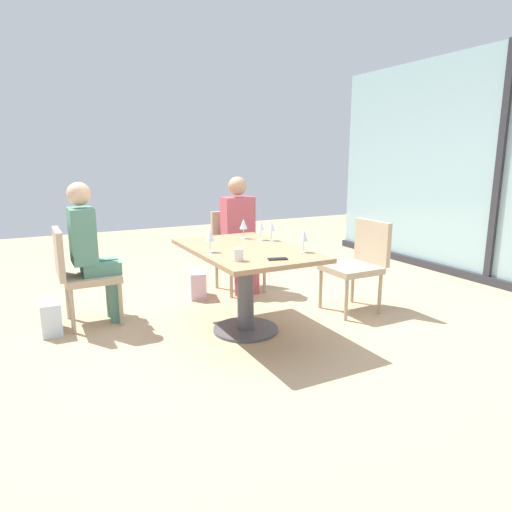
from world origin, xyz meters
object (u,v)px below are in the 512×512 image
object	(u,v)px
chair_far_left	(236,245)
wine_glass_1	(243,224)
handbag_1	(51,317)
dining_table_main	(245,269)
chair_near_window	(359,260)
person_front_left	(91,246)
wine_glass_0	(210,236)
wine_glass_2	(271,226)
handbag_0	(197,284)
wine_glass_3	(304,236)
person_far_left	(240,229)
chair_front_left	(79,270)
coffee_cup	(238,255)
wine_glass_4	(261,226)
cell_phone_on_table	(278,259)

from	to	relation	value
chair_far_left	wine_glass_1	bearing A→B (deg)	-20.33
chair_far_left	handbag_1	bearing A→B (deg)	-76.01
dining_table_main	chair_near_window	size ratio (longest dim) A/B	1.57
handbag_1	person_front_left	bearing A→B (deg)	104.70
dining_table_main	chair_near_window	world-z (taller)	chair_near_window
wine_glass_0	wine_glass_2	distance (m)	0.71
person_front_left	handbag_0	xyz separation A→B (m)	(-0.29, 1.08, -0.56)
wine_glass_2	chair_far_left	bearing A→B (deg)	172.97
handbag_1	wine_glass_2	bearing A→B (deg)	74.58
wine_glass_2	wine_glass_3	xyz separation A→B (m)	(0.56, -0.02, 0.00)
wine_glass_1	handbag_0	distance (m)	1.03
person_far_left	handbag_0	world-z (taller)	person_far_left
person_far_left	wine_glass_1	xyz separation A→B (m)	(0.71, -0.30, 0.16)
person_far_left	handbag_1	bearing A→B (deg)	-79.04
wine_glass_1	handbag_1	distance (m)	1.84
chair_front_left	chair_near_window	distance (m)	2.58
wine_glass_2	handbag_0	bearing A→B (deg)	-157.14
wine_glass_3	chair_front_left	bearing A→B (deg)	-127.43
person_front_left	coffee_cup	size ratio (longest dim) A/B	14.00
dining_table_main	handbag_0	xyz separation A→B (m)	(-1.11, -0.03, -0.41)
chair_far_left	person_far_left	bearing A→B (deg)	-0.00
person_far_left	coffee_cup	xyz separation A→B (m)	(1.51, -0.74, 0.08)
wine_glass_2	coffee_cup	size ratio (longest dim) A/B	2.06
chair_front_left	wine_glass_4	xyz separation A→B (m)	(0.56, 1.51, 0.37)
person_far_left	wine_glass_1	bearing A→B (deg)	-23.17
chair_front_left	coffee_cup	bearing A→B (deg)	38.30
wine_glass_2	chair_near_window	bearing A→B (deg)	77.50
wine_glass_1	wine_glass_0	bearing A→B (deg)	-49.57
dining_table_main	person_far_left	distance (m)	1.22
chair_front_left	wine_glass_4	size ratio (longest dim) A/B	4.70
chair_front_left	cell_phone_on_table	distance (m)	1.83
person_front_left	handbag_1	xyz separation A→B (m)	(0.09, -0.38, -0.56)
chair_front_left	handbag_1	distance (m)	0.45
handbag_0	handbag_1	size ratio (longest dim) A/B	1.00
coffee_cup	person_far_left	bearing A→B (deg)	153.99
dining_table_main	person_front_left	distance (m)	1.39
wine_glass_2	coffee_cup	xyz separation A→B (m)	(0.60, -0.61, -0.09)
chair_far_left	handbag_1	xyz separation A→B (m)	(0.49, -1.97, -0.36)
dining_table_main	handbag_1	size ratio (longest dim) A/B	4.55
chair_far_left	handbag_1	distance (m)	2.06
dining_table_main	chair_front_left	size ratio (longest dim) A/B	1.57
wine_glass_4	handbag_1	bearing A→B (deg)	-104.73
chair_near_window	wine_glass_0	bearing A→B (deg)	-89.05
wine_glass_4	cell_phone_on_table	bearing A→B (deg)	-19.26
chair_near_window	wine_glass_1	distance (m)	1.17
person_far_left	wine_glass_0	xyz separation A→B (m)	(1.13, -0.80, 0.16)
handbag_0	chair_near_window	bearing A→B (deg)	62.22
wine_glass_4	coffee_cup	bearing A→B (deg)	-39.20
wine_glass_3	wine_glass_4	xyz separation A→B (m)	(-0.63, -0.05, 0.00)
person_front_left	wine_glass_0	bearing A→B (deg)	43.11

